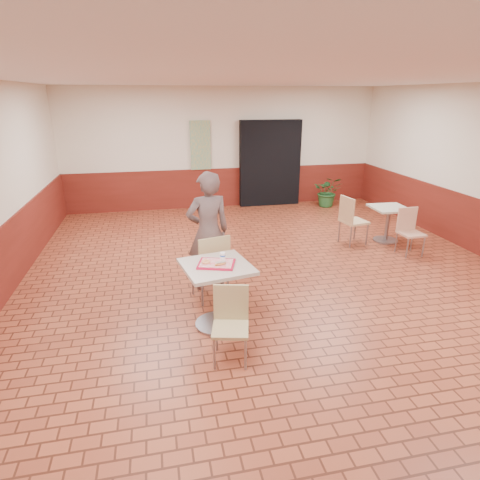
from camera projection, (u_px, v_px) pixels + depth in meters
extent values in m
cube|color=brown|center=(281.00, 288.00, 6.11)|extent=(8.00, 10.00, 0.01)
cube|color=white|center=(290.00, 77.00, 5.09)|extent=(8.00, 10.00, 0.01)
cube|color=beige|center=(224.00, 149.00, 10.20)|extent=(8.00, 0.01, 3.00)
cube|color=#601A12|center=(224.00, 187.00, 10.52)|extent=(8.00, 0.04, 1.00)
cube|color=black|center=(270.00, 164.00, 10.46)|extent=(1.60, 0.22, 2.20)
cube|color=gray|center=(200.00, 145.00, 10.00)|extent=(0.50, 0.03, 1.20)
cube|color=#B9A895|center=(216.00, 267.00, 4.87)|extent=(0.79, 0.79, 0.04)
cylinder|color=gray|center=(217.00, 297.00, 5.01)|extent=(0.09, 0.09, 0.79)
cylinder|color=gray|center=(218.00, 323.00, 5.14)|extent=(0.57, 0.57, 0.03)
cube|color=tan|center=(230.00, 329.00, 4.33)|extent=(0.47, 0.47, 0.04)
cube|color=tan|center=(231.00, 302.00, 4.41)|extent=(0.38, 0.12, 0.42)
cylinder|color=gray|center=(214.00, 354.00, 4.25)|extent=(0.03, 0.03, 0.38)
cylinder|color=gray|center=(245.00, 355.00, 4.24)|extent=(0.03, 0.03, 0.38)
cylinder|color=gray|center=(217.00, 336.00, 4.56)|extent=(0.03, 0.03, 0.38)
cylinder|color=gray|center=(246.00, 337.00, 4.55)|extent=(0.03, 0.03, 0.38)
cube|color=tan|center=(210.00, 268.00, 5.70)|extent=(0.55, 0.55, 0.04)
cube|color=tan|center=(215.00, 255.00, 5.43)|extent=(0.45, 0.14, 0.50)
cylinder|color=gray|center=(217.00, 276.00, 6.02)|extent=(0.03, 0.03, 0.44)
cylinder|color=gray|center=(193.00, 280.00, 5.86)|extent=(0.03, 0.03, 0.44)
cylinder|color=gray|center=(228.00, 286.00, 5.69)|extent=(0.03, 0.03, 0.44)
cylinder|color=gray|center=(202.00, 291.00, 5.53)|extent=(0.03, 0.03, 0.44)
imported|color=brown|center=(208.00, 232.00, 5.87)|extent=(0.71, 0.53, 1.79)
cube|color=#B30D2E|center=(216.00, 264.00, 4.86)|extent=(0.43, 0.34, 0.02)
cube|color=#E18585|center=(216.00, 263.00, 4.86)|extent=(0.39, 0.29, 0.00)
torus|color=#F7955A|center=(206.00, 262.00, 4.84)|extent=(0.14, 0.14, 0.03)
ellipsoid|color=#E88A44|center=(221.00, 264.00, 4.79)|extent=(0.14, 0.09, 0.04)
cube|color=silver|center=(221.00, 262.00, 4.78)|extent=(0.13, 0.08, 0.01)
ellipsoid|color=#A86E17|center=(216.00, 265.00, 4.77)|extent=(0.03, 0.03, 0.02)
cylinder|color=white|center=(223.00, 256.00, 4.96)|extent=(0.07, 0.07, 0.08)
cylinder|color=blue|center=(223.00, 255.00, 4.95)|extent=(0.07, 0.07, 0.02)
cube|color=#B6B093|center=(389.00, 208.00, 7.89)|extent=(0.67, 0.67, 0.04)
cylinder|color=gray|center=(387.00, 225.00, 8.01)|extent=(0.07, 0.07, 0.67)
cylinder|color=gray|center=(385.00, 240.00, 8.12)|extent=(0.48, 0.48, 0.03)
cube|color=#D3B37E|center=(354.00, 222.00, 7.83)|extent=(0.51, 0.51, 0.04)
cube|color=#D3B37E|center=(347.00, 210.00, 7.67)|extent=(0.10, 0.44, 0.48)
cylinder|color=gray|center=(367.00, 235.00, 7.81)|extent=(0.03, 0.03, 0.43)
cylinder|color=gray|center=(355.00, 229.00, 8.14)|extent=(0.03, 0.03, 0.43)
cylinder|color=gray|center=(351.00, 237.00, 7.68)|extent=(0.03, 0.03, 0.43)
cylinder|color=gray|center=(339.00, 231.00, 8.01)|extent=(0.03, 0.03, 0.43)
cube|color=tan|center=(411.00, 234.00, 7.30)|extent=(0.40, 0.40, 0.04)
cube|color=tan|center=(407.00, 219.00, 7.38)|extent=(0.39, 0.04, 0.43)
cylinder|color=gray|center=(407.00, 248.00, 7.18)|extent=(0.03, 0.03, 0.38)
cylinder|color=gray|center=(423.00, 247.00, 7.25)|extent=(0.03, 0.03, 0.38)
cylinder|color=gray|center=(396.00, 242.00, 7.49)|extent=(0.03, 0.03, 0.38)
cylinder|color=gray|center=(412.00, 241.00, 7.56)|extent=(0.03, 0.03, 0.38)
imported|color=#235928|center=(328.00, 191.00, 10.51)|extent=(0.91, 0.86, 0.80)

